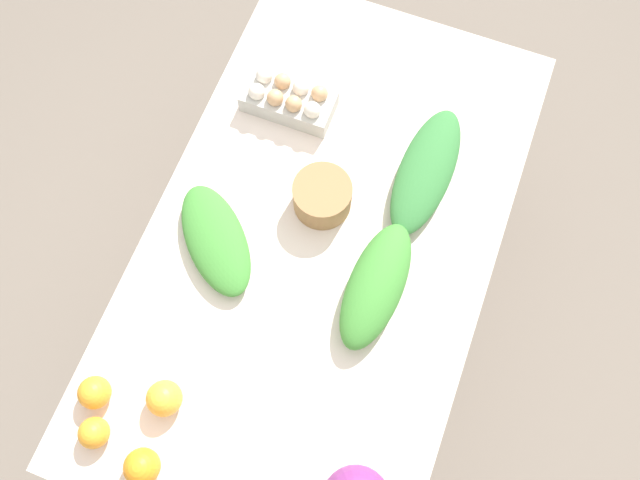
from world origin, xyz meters
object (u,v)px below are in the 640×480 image
(greens_bunch_scallion, at_px, (426,171))
(orange_2, at_px, (94,433))
(orange_0, at_px, (142,467))
(paper_bag, at_px, (322,196))
(greens_bunch_chard, at_px, (216,240))
(orange_1, at_px, (95,392))
(greens_bunch_beet_tops, at_px, (376,285))
(orange_3, at_px, (164,398))
(egg_carton, at_px, (289,99))

(greens_bunch_scallion, distance_m, orange_2, 1.00)
(orange_2, bearing_deg, orange_0, -100.94)
(paper_bag, xyz_separation_m, greens_bunch_chard, (-0.19, 0.21, -0.02))
(orange_1, distance_m, orange_2, 0.09)
(greens_bunch_beet_tops, height_order, orange_3, greens_bunch_beet_tops)
(greens_bunch_beet_tops, bearing_deg, egg_carton, 43.76)
(orange_2, bearing_deg, greens_bunch_scallion, -29.72)
(greens_bunch_scallion, bearing_deg, greens_bunch_chard, 129.98)
(orange_2, bearing_deg, greens_bunch_chard, -7.70)
(greens_bunch_beet_tops, bearing_deg, orange_1, 131.80)
(greens_bunch_chard, bearing_deg, paper_bag, -46.77)
(greens_bunch_scallion, xyz_separation_m, greens_bunch_chard, (-0.36, 0.43, -0.00))
(orange_1, bearing_deg, greens_bunch_chard, -13.93)
(egg_carton, distance_m, paper_bag, 0.29)
(egg_carton, bearing_deg, paper_bag, 127.99)
(paper_bag, bearing_deg, orange_0, 168.88)
(paper_bag, distance_m, orange_1, 0.70)
(paper_bag, bearing_deg, greens_bunch_scallion, -53.37)
(egg_carton, height_order, greens_bunch_chard, egg_carton)
(orange_2, relative_size, orange_3, 0.85)
(greens_bunch_chard, relative_size, orange_2, 4.41)
(greens_bunch_chard, xyz_separation_m, orange_0, (-0.54, -0.06, 0.01))
(orange_0, xyz_separation_m, orange_2, (0.03, 0.13, -0.01))
(greens_bunch_chard, bearing_deg, egg_carton, -3.32)
(paper_bag, height_order, orange_2, paper_bag)
(greens_bunch_scallion, xyz_separation_m, orange_1, (-0.79, 0.53, 0.00))
(egg_carton, height_order, orange_1, egg_carton)
(egg_carton, xyz_separation_m, orange_1, (-0.86, 0.13, -0.00))
(orange_1, bearing_deg, greens_bunch_scallion, -34.05)
(greens_bunch_scallion, bearing_deg, orange_2, 150.28)
(paper_bag, distance_m, orange_2, 0.76)
(egg_carton, relative_size, orange_1, 3.25)
(orange_3, bearing_deg, greens_bunch_scallion, -27.02)
(paper_bag, distance_m, greens_bunch_scallion, 0.27)
(orange_0, distance_m, orange_2, 0.13)
(egg_carton, bearing_deg, greens_bunch_chard, 86.46)
(greens_bunch_beet_tops, bearing_deg, orange_2, 138.52)
(orange_0, height_order, orange_2, orange_0)
(orange_3, bearing_deg, orange_1, 106.12)
(greens_bunch_beet_tops, xyz_separation_m, orange_0, (-0.56, 0.34, -0.00))
(greens_bunch_beet_tops, distance_m, orange_3, 0.55)
(greens_bunch_chard, height_order, orange_3, orange_3)
(egg_carton, distance_m, orange_3, 0.81)
(egg_carton, bearing_deg, orange_2, 84.06)
(paper_bag, distance_m, greens_bunch_beet_tops, 0.26)
(orange_2, bearing_deg, paper_bag, -21.35)
(greens_bunch_chard, height_order, orange_2, orange_2)
(greens_bunch_beet_tops, relative_size, orange_0, 4.09)
(greens_bunch_chard, bearing_deg, greens_bunch_scallion, -50.02)
(paper_bag, height_order, orange_1, paper_bag)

